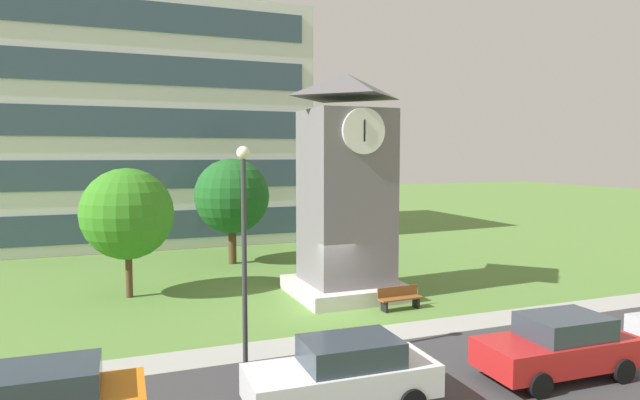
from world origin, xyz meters
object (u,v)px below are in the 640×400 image
Objects in this scene: street_lamp at (244,235)px; tree_streetside at (127,214)px; tree_near_tower at (232,196)px; park_bench at (400,298)px; clock_tower at (346,198)px; parked_car_red at (559,346)px; parked_car_white at (344,374)px.

street_lamp is 1.14× the size of tree_streetside.
street_lamp is 1.08× the size of tree_near_tower.
tree_near_tower is (3.01, 15.31, -0.10)m from street_lamp.
clock_tower is at bearing 110.73° from park_bench.
park_bench is 0.33× the size of tree_streetside.
clock_tower is 9.06m from street_lamp.
park_bench is at bearing 95.80° from parked_car_red.
park_bench is 0.29× the size of street_lamp.
tree_near_tower is at bearing 85.73° from parked_car_white.
tree_near_tower is 19.55m from parked_car_red.
tree_streetside reaches higher than parked_car_red.
park_bench is 8.87m from parked_car_white.
clock_tower is at bearing 65.76° from parked_car_white.
tree_near_tower is 18.63m from parked_car_white.
parked_car_red is (10.49, -13.14, -2.69)m from tree_streetside.
parked_car_white is 6.22m from parked_car_red.
tree_streetside is at bearing -135.34° from tree_near_tower.
tree_streetside reaches higher than parked_car_white.
tree_streetside is at bearing 160.99° from clock_tower.
street_lamp is at bearing -150.98° from park_bench.
street_lamp is 4.57m from parked_car_white.
clock_tower is at bearing -70.51° from tree_near_tower.
street_lamp reaches higher than parked_car_red.
clock_tower reaches higher than park_bench.
clock_tower reaches higher than tree_near_tower.
parked_car_red is at bearing -3.45° from parked_car_white.
tree_near_tower is 1.06× the size of tree_streetside.
parked_car_red is (0.75, -7.35, 0.40)m from park_bench.
parked_car_white is at bearing -114.24° from clock_tower.
street_lamp reaches higher than park_bench.
clock_tower is 1.62× the size of tree_near_tower.
clock_tower is 9.10m from tree_near_tower.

